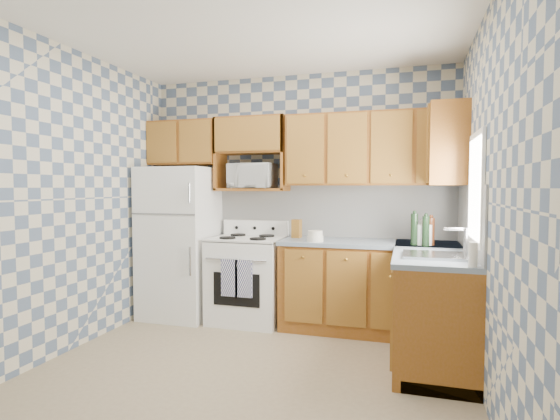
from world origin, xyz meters
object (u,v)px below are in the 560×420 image
object	(u,v)px
electric_kettle	(424,235)
stove_body	(248,280)
refrigerator	(180,242)
microwave	(252,176)

from	to	relation	value
electric_kettle	stove_body	bearing A→B (deg)	176.03
refrigerator	electric_kettle	xyz separation A→B (m)	(2.62, -0.10, 0.18)
refrigerator	microwave	world-z (taller)	microwave
stove_body	microwave	distance (m)	1.15
refrigerator	stove_body	distance (m)	0.89
microwave	electric_kettle	bearing A→B (deg)	-6.75
microwave	refrigerator	bearing A→B (deg)	-166.30
stove_body	microwave	size ratio (longest dim) A/B	1.83
microwave	electric_kettle	distance (m)	1.91
refrigerator	stove_body	size ratio (longest dim) A/B	1.87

